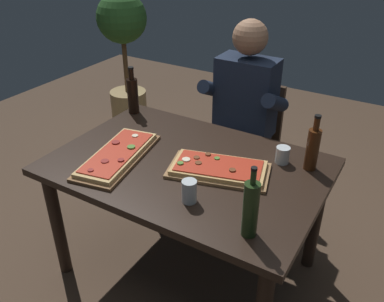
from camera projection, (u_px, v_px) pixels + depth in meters
ground_plane at (188, 266)px, 2.49m from camera, size 6.40×6.40×0.00m
dining_table at (187, 179)px, 2.17m from camera, size 1.40×0.96×0.74m
pizza_rectangular_front at (219, 169)px, 2.04m from camera, size 0.55×0.39×0.05m
pizza_rectangular_left at (118, 155)px, 2.16m from camera, size 0.34×0.60×0.05m
wine_bottle_dark at (251, 209)px, 1.59m from camera, size 0.06×0.06×0.32m
oil_bottle_amber at (313, 148)px, 2.02m from camera, size 0.06×0.06×0.30m
vinegar_bottle_green at (133, 94)px, 2.61m from camera, size 0.07×0.07×0.31m
tumbler_near_camera at (189, 192)px, 1.82m from camera, size 0.07×0.07×0.11m
tumbler_far_side at (283, 155)px, 2.11m from camera, size 0.07×0.07×0.09m
diner_chair at (247, 138)px, 2.89m from camera, size 0.44×0.44×0.87m
seated_diner at (242, 112)px, 2.68m from camera, size 0.53×0.41×1.33m
potted_plant_corner at (124, 52)px, 3.73m from camera, size 0.45×0.45×1.31m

